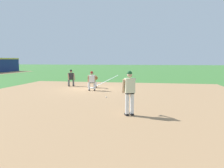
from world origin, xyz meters
The scene contains 9 objects.
ground_plane centered at (0.00, 0.00, 0.00)m, with size 160.00×160.00×0.00m, color #3D7533.
infield_dirt_patch centered at (-3.95, -1.91, 0.00)m, with size 18.00×18.00×0.01m, color #A87F56.
foul_line_stripe centered at (7.59, 0.00, 0.01)m, with size 15.17×0.10×0.00m, color white.
first_base_bag centered at (0.00, 0.00, 0.04)m, with size 0.38×0.38×0.09m, color white.
baseball centered at (-3.85, -2.02, 0.04)m, with size 0.07×0.07×0.07m, color white.
pitcher centered at (-7.85, -3.82, 1.06)m, with size 0.83×0.59×1.86m.
first_baseman centered at (0.63, 0.03, 0.73)m, with size 0.84×0.98×1.34m.
baserunner centered at (-1.03, -0.36, 0.79)m, with size 0.57×0.66×1.46m.
umpire centered at (1.29, 2.13, 0.79)m, with size 0.63×0.68×1.46m.
Camera 1 is at (-16.74, -4.62, 2.31)m, focal length 35.00 mm.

